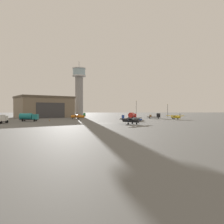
% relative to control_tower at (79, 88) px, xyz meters
% --- Properties ---
extents(ground_plane, '(400.00, 400.00, 0.00)m').
position_rel_control_tower_xyz_m(ground_plane, '(15.75, -59.85, -17.45)').
color(ground_plane, '#60605E').
extents(control_tower, '(8.21, 8.21, 33.48)m').
position_rel_control_tower_xyz_m(control_tower, '(0.00, 0.00, 0.00)').
color(control_tower, gray).
rests_on(control_tower, ground_plane).
extents(hangar, '(35.14, 33.47, 11.52)m').
position_rel_control_tower_xyz_m(hangar, '(-17.95, -11.13, -11.68)').
color(hangar, '#7A6B56').
rests_on(hangar, ground_plane).
extents(airplane_black, '(7.53, 7.54, 2.75)m').
position_rel_control_tower_xyz_m(airplane_black, '(23.62, -64.45, -16.17)').
color(airplane_black, black).
rests_on(airplane_black, ground_plane).
extents(airplane_orange, '(7.63, 9.74, 2.86)m').
position_rel_control_tower_xyz_m(airplane_orange, '(3.18, -31.53, -16.12)').
color(airplane_orange, orange).
rests_on(airplane_orange, ground_plane).
extents(airplane_yellow, '(8.80, 6.92, 2.62)m').
position_rel_control_tower_xyz_m(airplane_yellow, '(47.27, -36.16, -16.23)').
color(airplane_yellow, gold).
rests_on(airplane_yellow, ground_plane).
extents(truck_fuel_tanker_teal, '(6.71, 3.33, 3.04)m').
position_rel_control_tower_xyz_m(truck_fuel_tanker_teal, '(-13.08, -48.29, -15.76)').
color(truck_fuel_tanker_teal, '#38383D').
rests_on(truck_fuel_tanker_teal, ground_plane).
extents(truck_fuel_tanker_red, '(4.55, 6.16, 3.04)m').
position_rel_control_tower_xyz_m(truck_fuel_tanker_red, '(28.14, -33.08, -15.79)').
color(truck_fuel_tanker_red, '#38383D').
rests_on(truck_fuel_tanker_red, ground_plane).
extents(truck_box_white, '(3.47, 5.71, 2.76)m').
position_rel_control_tower_xyz_m(truck_box_white, '(-17.98, -60.24, -15.89)').
color(truck_box_white, '#38383D').
rests_on(truck_box_white, ground_plane).
extents(truck_flatbed_black, '(6.74, 4.01, 2.51)m').
position_rel_control_tower_xyz_m(truck_flatbed_black, '(40.50, -26.82, -16.23)').
color(truck_flatbed_black, '#38383D').
rests_on(truck_flatbed_black, ground_plane).
extents(car_blue, '(4.23, 2.35, 1.37)m').
position_rel_control_tower_xyz_m(car_blue, '(27.78, -48.60, -16.71)').
color(car_blue, '#2847A8').
rests_on(car_blue, ground_plane).
extents(light_post_west, '(0.44, 0.44, 9.48)m').
position_rel_control_tower_xyz_m(light_post_west, '(33.77, -7.96, -11.87)').
color(light_post_west, '#38383D').
rests_on(light_post_west, ground_plane).
extents(light_post_north, '(0.44, 0.44, 7.50)m').
position_rel_control_tower_xyz_m(light_post_north, '(49.96, -14.68, -12.90)').
color(light_post_north, '#38383D').
rests_on(light_post_north, ground_plane).
extents(traffic_cone_near_left, '(0.36, 0.36, 0.71)m').
position_rel_control_tower_xyz_m(traffic_cone_near_left, '(-5.88, -45.97, -17.10)').
color(traffic_cone_near_left, black).
rests_on(traffic_cone_near_left, ground_plane).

